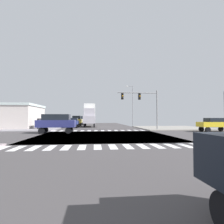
# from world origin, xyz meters

# --- Properties ---
(ground) EXTENTS (90.00, 90.00, 0.05)m
(ground) POSITION_xyz_m (0.00, 0.00, -0.03)
(ground) COLOR #433F41
(sidewalk_corner_ne) EXTENTS (12.00, 12.00, 0.14)m
(sidewalk_corner_ne) POSITION_xyz_m (13.00, 12.00, 0.07)
(sidewalk_corner_ne) COLOR gray
(sidewalk_corner_ne) RESTS_ON ground
(sidewalk_corner_nw) EXTENTS (12.00, 12.00, 0.14)m
(sidewalk_corner_nw) POSITION_xyz_m (-13.00, 12.00, 0.07)
(sidewalk_corner_nw) COLOR gray
(sidewalk_corner_nw) RESTS_ON ground
(crosswalk_near) EXTENTS (13.50, 2.00, 0.01)m
(crosswalk_near) POSITION_xyz_m (-0.25, -7.30, 0.00)
(crosswalk_near) COLOR silver
(crosswalk_near) RESTS_ON ground
(crosswalk_far) EXTENTS (13.50, 2.00, 0.01)m
(crosswalk_far) POSITION_xyz_m (-0.25, 7.30, 0.00)
(crosswalk_far) COLOR silver
(crosswalk_far) RESTS_ON ground
(traffic_signal_mast) EXTENTS (6.25, 0.55, 6.11)m
(traffic_signal_mast) POSITION_xyz_m (6.17, 7.20, 4.51)
(traffic_signal_mast) COLOR gray
(traffic_signal_mast) RESTS_ON ground
(street_lamp) EXTENTS (1.78, 0.32, 9.36)m
(street_lamp) POSITION_xyz_m (7.66, 21.17, 5.49)
(street_lamp) COLOR gray
(street_lamp) RESTS_ON ground
(bank_building) EXTENTS (12.92, 9.36, 4.28)m
(bank_building) POSITION_xyz_m (-16.84, 14.13, 2.15)
(bank_building) COLOR beige
(bank_building) RESTS_ON ground
(box_truck_nearside_1) EXTENTS (2.40, 7.20, 4.85)m
(box_truck_nearside_1) POSITION_xyz_m (-2.00, 18.60, 2.56)
(box_truck_nearside_1) COLOR black
(box_truck_nearside_1) RESTS_ON ground
(suv_farside_1) EXTENTS (4.60, 1.96, 2.34)m
(suv_farside_1) POSITION_xyz_m (-5.66, 3.50, 1.39)
(suv_farside_1) COLOR black
(suv_farside_1) RESTS_ON ground
(pickup_queued_1) EXTENTS (2.00, 5.10, 2.35)m
(pickup_queued_1) POSITION_xyz_m (-5.00, 37.21, 1.29)
(pickup_queued_1) COLOR black
(pickup_queued_1) RESTS_ON ground
(pickup_leading_2) EXTENTS (2.00, 5.10, 2.35)m
(pickup_leading_2) POSITION_xyz_m (-5.00, 29.96, 1.29)
(pickup_leading_2) COLOR black
(pickup_leading_2) RESTS_ON ground
(sedan_trailing_2) EXTENTS (1.80, 4.30, 1.88)m
(sedan_trailing_2) POSITION_xyz_m (-5.00, 15.55, 1.12)
(sedan_trailing_2) COLOR black
(sedan_trailing_2) RESTS_ON ground
(sedan_middle_3) EXTENTS (4.30, 1.80, 1.88)m
(sedan_middle_3) POSITION_xyz_m (15.28, 3.50, 1.12)
(sedan_middle_3) COLOR black
(sedan_middle_3) RESTS_ON ground
(pickup_outer_3) EXTENTS (2.00, 5.10, 2.35)m
(pickup_outer_3) POSITION_xyz_m (-5.00, 22.12, 1.29)
(pickup_outer_3) COLOR black
(pickup_outer_3) RESTS_ON ground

